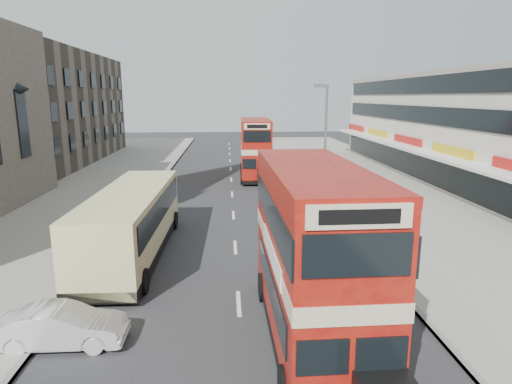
# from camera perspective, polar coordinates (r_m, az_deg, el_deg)

# --- Properties ---
(ground) EXTENTS (160.00, 160.00, 0.00)m
(ground) POSITION_cam_1_polar(r_m,az_deg,el_deg) (14.48, -2.05, -17.87)
(ground) COLOR #28282B
(ground) RESTS_ON ground
(road_surface) EXTENTS (12.00, 90.00, 0.01)m
(road_surface) POSITION_cam_1_polar(r_m,az_deg,el_deg) (33.31, -3.13, -0.30)
(road_surface) COLOR #28282B
(road_surface) RESTS_ON ground
(pavement_right) EXTENTS (12.00, 90.00, 0.15)m
(pavement_right) POSITION_cam_1_polar(r_m,az_deg,el_deg) (35.51, 16.62, 0.11)
(pavement_right) COLOR gray
(pavement_right) RESTS_ON ground
(pavement_left) EXTENTS (12.00, 90.00, 0.15)m
(pavement_left) POSITION_cam_1_polar(r_m,az_deg,el_deg) (35.28, -23.01, -0.44)
(pavement_left) COLOR gray
(pavement_left) RESTS_ON ground
(kerb_left) EXTENTS (0.20, 90.00, 0.16)m
(kerb_left) POSITION_cam_1_polar(r_m,az_deg,el_deg) (33.79, -13.53, -0.32)
(kerb_left) COLOR gray
(kerb_left) RESTS_ON ground
(kerb_right) EXTENTS (0.20, 90.00, 0.16)m
(kerb_right) POSITION_cam_1_polar(r_m,az_deg,el_deg) (33.91, 7.23, -0.03)
(kerb_right) COLOR gray
(kerb_right) RESTS_ON ground
(brick_terrace) EXTENTS (14.00, 28.00, 12.00)m
(brick_terrace) POSITION_cam_1_polar(r_m,az_deg,el_deg) (54.97, -27.43, 9.65)
(brick_terrace) COLOR #66594C
(brick_terrace) RESTS_ON ground
(commercial_row) EXTENTS (9.90, 46.20, 9.30)m
(commercial_row) POSITION_cam_1_polar(r_m,az_deg,el_deg) (40.11, 26.82, 7.33)
(commercial_row) COLOR beige
(commercial_row) RESTS_ON ground
(street_lamp) EXTENTS (1.00, 0.20, 8.12)m
(street_lamp) POSITION_cam_1_polar(r_m,az_deg,el_deg) (31.37, 8.92, 7.63)
(street_lamp) COLOR slate
(street_lamp) RESTS_ON ground
(bus_main) EXTENTS (2.71, 9.40, 5.17)m
(bus_main) POSITION_cam_1_polar(r_m,az_deg,el_deg) (13.19, 7.51, -7.99)
(bus_main) COLOR black
(bus_main) RESTS_ON ground
(bus_second) EXTENTS (2.80, 9.36, 5.12)m
(bus_second) POSITION_cam_1_polar(r_m,az_deg,el_deg) (39.52, -0.06, 5.68)
(bus_second) COLOR black
(bus_second) RESTS_ON ground
(coach) EXTENTS (3.06, 10.94, 2.88)m
(coach) POSITION_cam_1_polar(r_m,az_deg,el_deg) (21.00, -15.86, -3.56)
(coach) COLOR black
(coach) RESTS_ON ground
(car_left_front) EXTENTS (3.71, 1.31, 1.22)m
(car_left_front) POSITION_cam_1_polar(r_m,az_deg,el_deg) (14.73, -23.92, -15.73)
(car_left_front) COLOR silver
(car_left_front) RESTS_ON ground
(car_right_a) EXTENTS (4.19, 1.87, 1.19)m
(car_right_a) POSITION_cam_1_polar(r_m,az_deg,el_deg) (31.04, 6.41, -0.17)
(car_right_a) COLOR #9C330F
(car_right_a) RESTS_ON ground
(car_right_b) EXTENTS (4.88, 2.29, 1.35)m
(car_right_b) POSITION_cam_1_polar(r_m,az_deg,el_deg) (32.58, 5.18, 0.59)
(car_right_b) COLOR #CA6C14
(car_right_b) RESTS_ON ground
(pedestrian_near) EXTENTS (0.80, 0.78, 1.81)m
(pedestrian_near) POSITION_cam_1_polar(r_m,az_deg,el_deg) (28.03, 12.93, -0.81)
(pedestrian_near) COLOR gray
(pedestrian_near) RESTS_ON pavement_right
(pedestrian_far) EXTENTS (1.13, 0.67, 1.81)m
(pedestrian_far) POSITION_cam_1_polar(r_m,az_deg,el_deg) (45.41, 6.46, 4.38)
(pedestrian_far) COLOR gray
(pedestrian_far) RESTS_ON pavement_right
(cyclist) EXTENTS (0.72, 1.87, 2.07)m
(cyclist) POSITION_cam_1_polar(r_m,az_deg,el_deg) (34.57, 4.77, 1.30)
(cyclist) COLOR gray
(cyclist) RESTS_ON ground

